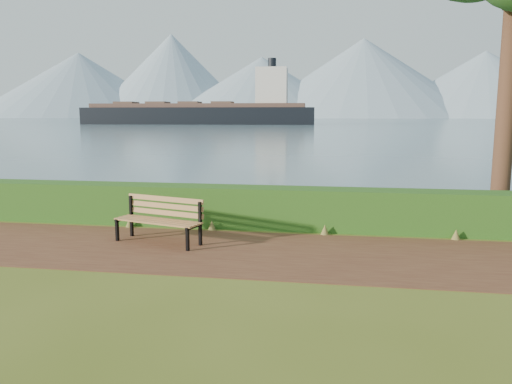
# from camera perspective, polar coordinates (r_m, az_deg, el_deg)

# --- Properties ---
(ground) EXTENTS (140.00, 140.00, 0.00)m
(ground) POSITION_cam_1_polar(r_m,az_deg,el_deg) (9.93, -1.81, -7.33)
(ground) COLOR #4A5A19
(ground) RESTS_ON ground
(path) EXTENTS (40.00, 3.40, 0.01)m
(path) POSITION_cam_1_polar(r_m,az_deg,el_deg) (10.22, -1.49, -6.84)
(path) COLOR #4F271B
(path) RESTS_ON ground
(hedge) EXTENTS (32.00, 0.85, 1.00)m
(hedge) POSITION_cam_1_polar(r_m,az_deg,el_deg) (12.31, 0.51, -1.75)
(hedge) COLOR #1D4513
(hedge) RESTS_ON ground
(water) EXTENTS (700.00, 510.00, 0.00)m
(water) POSITION_cam_1_polar(r_m,az_deg,el_deg) (269.38, 9.04, 8.19)
(water) COLOR #476072
(water) RESTS_ON ground
(mountains) EXTENTS (585.00, 190.00, 70.00)m
(mountains) POSITION_cam_1_polar(r_m,az_deg,el_deg) (416.30, 7.99, 12.23)
(mountains) COLOR gray
(mountains) RESTS_ON ground
(bench) EXTENTS (2.06, 1.12, 0.99)m
(bench) POSITION_cam_1_polar(r_m,az_deg,el_deg) (11.03, -10.87, -2.78)
(bench) COLOR black
(bench) RESTS_ON ground
(cargo_ship) EXTENTS (64.17, 13.12, 19.36)m
(cargo_ship) POSITION_cam_1_polar(r_m,az_deg,el_deg) (139.37, -5.72, 8.89)
(cargo_ship) COLOR black
(cargo_ship) RESTS_ON ground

